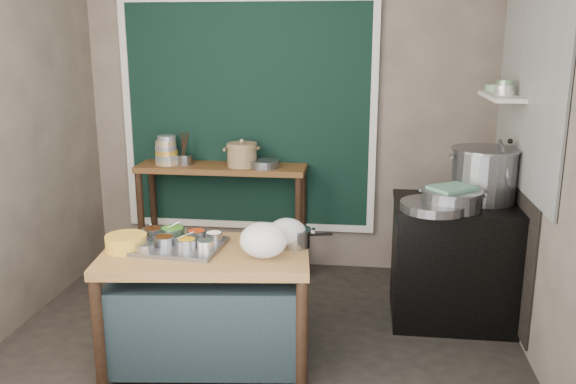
# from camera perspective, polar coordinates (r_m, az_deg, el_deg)

# --- Properties ---
(floor) EXTENTS (3.50, 3.00, 0.02)m
(floor) POSITION_cam_1_polar(r_m,az_deg,el_deg) (4.28, -2.61, -13.92)
(floor) COLOR #2A2420
(floor) RESTS_ON ground
(back_wall) EXTENTS (3.50, 0.02, 2.80)m
(back_wall) POSITION_cam_1_polar(r_m,az_deg,el_deg) (5.30, 0.04, 7.65)
(back_wall) COLOR #776A5B
(back_wall) RESTS_ON floor
(right_wall) EXTENTS (0.02, 3.00, 2.80)m
(right_wall) POSITION_cam_1_polar(r_m,az_deg,el_deg) (3.92, 23.46, 4.12)
(right_wall) COLOR #776A5B
(right_wall) RESTS_ON floor
(curtain_panel) EXTENTS (2.10, 0.02, 1.90)m
(curtain_panel) POSITION_cam_1_polar(r_m,az_deg,el_deg) (5.32, -3.78, 7.10)
(curtain_panel) COLOR black
(curtain_panel) RESTS_ON back_wall
(curtain_frame) EXTENTS (2.22, 0.03, 2.02)m
(curtain_frame) POSITION_cam_1_polar(r_m,az_deg,el_deg) (5.31, -3.80, 7.09)
(curtain_frame) COLOR beige
(curtain_frame) RESTS_ON back_wall
(tile_panel) EXTENTS (0.02, 1.70, 1.70)m
(tile_panel) POSITION_cam_1_polar(r_m,az_deg,el_deg) (4.40, 21.79, 11.18)
(tile_panel) COLOR #B2B2AA
(tile_panel) RESTS_ON right_wall
(soot_patch) EXTENTS (0.01, 1.30, 1.30)m
(soot_patch) POSITION_cam_1_polar(r_m,az_deg,el_deg) (4.68, 20.27, -2.91)
(soot_patch) COLOR black
(soot_patch) RESTS_ON right_wall
(wall_shelf) EXTENTS (0.22, 0.70, 0.03)m
(wall_shelf) POSITION_cam_1_polar(r_m,az_deg,el_deg) (4.68, 19.37, 8.44)
(wall_shelf) COLOR beige
(wall_shelf) RESTS_ON right_wall
(prep_table) EXTENTS (1.33, 0.86, 0.75)m
(prep_table) POSITION_cam_1_polar(r_m,az_deg,el_deg) (3.90, -7.52, -10.65)
(prep_table) COLOR olive
(prep_table) RESTS_ON floor
(back_counter) EXTENTS (1.45, 0.40, 0.95)m
(back_counter) POSITION_cam_1_polar(r_m,az_deg,el_deg) (5.37, -6.11, -2.46)
(back_counter) COLOR brown
(back_counter) RESTS_ON floor
(stove_block) EXTENTS (0.90, 0.68, 0.85)m
(stove_block) POSITION_cam_1_polar(r_m,az_deg,el_deg) (4.60, 15.48, -6.45)
(stove_block) COLOR black
(stove_block) RESTS_ON floor
(stove_top) EXTENTS (0.92, 0.69, 0.03)m
(stove_top) POSITION_cam_1_polar(r_m,az_deg,el_deg) (4.47, 15.85, -1.15)
(stove_top) COLOR black
(stove_top) RESTS_ON stove_block
(condiment_tray) EXTENTS (0.63, 0.47, 0.03)m
(condiment_tray) POSITION_cam_1_polar(r_m,az_deg,el_deg) (3.84, -10.70, -4.97)
(condiment_tray) COLOR gray
(condiment_tray) RESTS_ON prep_table
(condiment_bowls) EXTENTS (0.56, 0.41, 0.06)m
(condiment_bowls) POSITION_cam_1_polar(r_m,az_deg,el_deg) (3.86, -10.83, -4.22)
(condiment_bowls) COLOR gray
(condiment_bowls) RESTS_ON condiment_tray
(yellow_basin) EXTENTS (0.30, 0.30, 0.10)m
(yellow_basin) POSITION_cam_1_polar(r_m,az_deg,el_deg) (3.85, -14.90, -4.61)
(yellow_basin) COLOR #B57627
(yellow_basin) RESTS_ON prep_table
(saucepan) EXTENTS (0.26, 0.26, 0.11)m
(saucepan) POSITION_cam_1_polar(r_m,az_deg,el_deg) (3.79, 0.64, -4.27)
(saucepan) COLOR gray
(saucepan) RESTS_ON prep_table
(plastic_bag_a) EXTENTS (0.33, 0.29, 0.21)m
(plastic_bag_a) POSITION_cam_1_polar(r_m,az_deg,el_deg) (3.59, -2.32, -4.53)
(plastic_bag_a) COLOR white
(plastic_bag_a) RESTS_ON prep_table
(plastic_bag_b) EXTENTS (0.30, 0.28, 0.18)m
(plastic_bag_b) POSITION_cam_1_polar(r_m,az_deg,el_deg) (3.77, -0.08, -3.82)
(plastic_bag_b) COLOR white
(plastic_bag_b) RESTS_ON prep_table
(bowl_stack) EXTENTS (0.22, 0.22, 0.25)m
(bowl_stack) POSITION_cam_1_polar(r_m,az_deg,el_deg) (5.35, -11.26, 3.72)
(bowl_stack) COLOR tan
(bowl_stack) RESTS_ON back_counter
(utensil_cup) EXTENTS (0.15, 0.15, 0.09)m
(utensil_cup) POSITION_cam_1_polar(r_m,az_deg,el_deg) (5.31, -9.62, 3.02)
(utensil_cup) COLOR gray
(utensil_cup) RESTS_ON back_counter
(ceramic_crock) EXTENTS (0.35, 0.35, 0.18)m
(ceramic_crock) POSITION_cam_1_polar(r_m,az_deg,el_deg) (5.16, -4.32, 3.39)
(ceramic_crock) COLOR #977D52
(ceramic_crock) RESTS_ON back_counter
(wide_bowl) EXTENTS (0.29, 0.29, 0.06)m
(wide_bowl) POSITION_cam_1_polar(r_m,az_deg,el_deg) (5.12, -2.23, 2.66)
(wide_bowl) COLOR gray
(wide_bowl) RESTS_ON back_counter
(stock_pot) EXTENTS (0.57, 0.57, 0.38)m
(stock_pot) POSITION_cam_1_polar(r_m,az_deg,el_deg) (4.52, 17.88, 1.56)
(stock_pot) COLOR gray
(stock_pot) RESTS_ON stove_top
(pot_lid) EXTENTS (0.17, 0.46, 0.44)m
(pot_lid) POSITION_cam_1_polar(r_m,az_deg,el_deg) (4.56, 19.61, 1.90)
(pot_lid) COLOR gray
(pot_lid) RESTS_ON stove_top
(steamer) EXTENTS (0.53, 0.53, 0.14)m
(steamer) POSITION_cam_1_polar(r_m,az_deg,el_deg) (4.26, 15.06, -0.66)
(steamer) COLOR gray
(steamer) RESTS_ON stove_top
(green_cloth) EXTENTS (0.36, 0.34, 0.02)m
(green_cloth) POSITION_cam_1_polar(r_m,az_deg,el_deg) (4.24, 15.13, 0.37)
(green_cloth) COLOR #5B9370
(green_cloth) RESTS_ON steamer
(shallow_pan) EXTENTS (0.57, 0.57, 0.06)m
(shallow_pan) POSITION_cam_1_polar(r_m,az_deg,el_deg) (4.21, 13.48, -1.32)
(shallow_pan) COLOR gray
(shallow_pan) RESTS_ON stove_top
(shelf_bowl_stack) EXTENTS (0.13, 0.13, 0.11)m
(shelf_bowl_stack) POSITION_cam_1_polar(r_m,az_deg,el_deg) (4.60, 19.62, 9.15)
(shelf_bowl_stack) COLOR silver
(shelf_bowl_stack) RESTS_ON wall_shelf
(shelf_bowl_green) EXTENTS (0.17, 0.17, 0.05)m
(shelf_bowl_green) POSITION_cam_1_polar(r_m,az_deg,el_deg) (4.93, 18.81, 9.22)
(shelf_bowl_green) COLOR gray
(shelf_bowl_green) RESTS_ON wall_shelf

